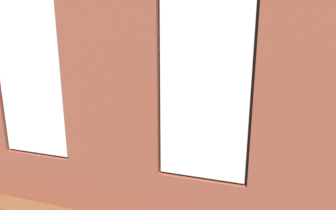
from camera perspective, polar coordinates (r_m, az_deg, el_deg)
ground_plane at (r=6.48m, az=1.41°, el=-7.59°), size 6.26×6.16×0.10m
brick_wall_with_windows at (r=3.62m, az=-10.81°, el=0.53°), size 5.66×0.30×3.12m
white_wall_right at (r=7.20m, az=-20.85°, el=6.93°), size 0.10×5.16×3.12m
couch_by_window at (r=4.51m, az=-4.44°, el=-12.44°), size 1.82×0.87×0.80m
couch_left at (r=5.66m, az=21.18°, el=-7.75°), size 1.01×1.95×0.80m
coffee_table at (r=6.75m, az=1.51°, el=-2.61°), size 1.47×0.89×0.45m
cup_ceramic at (r=6.73m, az=1.51°, el=-1.80°), size 0.08×0.08×0.10m
candle_jar at (r=6.57m, az=2.10°, el=-2.06°), size 0.08×0.08×0.13m
remote_black at (r=6.89m, az=0.31°, el=-1.73°), size 0.17×0.14×0.02m
remote_gray at (r=6.75m, az=-2.39°, el=-2.08°), size 0.12×0.18×0.02m
remote_silver at (r=6.78m, az=5.15°, el=-2.05°), size 0.14×0.17×0.02m
media_console at (r=7.08m, az=-19.34°, el=-3.80°), size 1.16×0.42×0.53m
tv_flatscreen at (r=6.92m, az=-19.77°, el=1.46°), size 1.17×0.20×0.79m
potted_plant_mid_room_small at (r=7.17m, az=12.26°, el=-2.04°), size 0.32×0.32×0.59m
potted_plant_near_tv at (r=5.86m, az=-21.39°, el=-2.88°), size 1.06×1.00×1.20m
potted_plant_corner_near_left at (r=8.10m, az=21.53°, el=-0.36°), size 0.68×0.74×1.12m
potted_plant_beside_window_right at (r=5.24m, az=-23.16°, el=-7.01°), size 1.26×1.02×1.22m
potted_plant_between_couches at (r=4.18m, az=13.65°, el=-11.72°), size 0.76×0.95×1.11m
potted_plant_corner_far_left at (r=3.95m, az=25.33°, el=-9.06°), size 1.18×1.12×1.41m
potted_plant_foreground_right at (r=8.84m, az=-8.39°, el=4.61°), size 1.01×1.01×1.36m
potted_plant_by_left_couch at (r=6.97m, az=17.40°, el=-3.34°), size 0.24×0.24×0.49m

